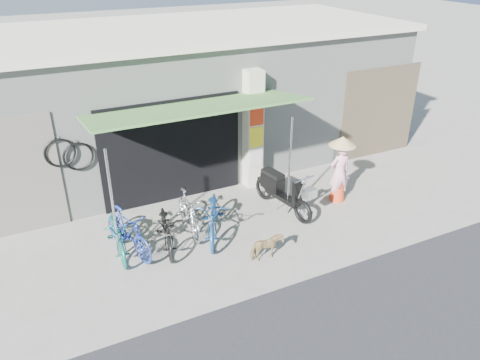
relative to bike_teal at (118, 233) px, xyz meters
name	(u,v)px	position (x,y,z in m)	size (l,w,h in m)	color
ground	(269,239)	(2.95, -0.94, -0.45)	(80.00, 80.00, 0.00)	gray
bicycle_shop	(183,93)	(2.94, 4.15, 1.39)	(12.30, 5.30, 3.66)	#A7ADA4
shop_pillar	(253,130)	(3.80, 1.50, 1.05)	(0.42, 0.44, 3.00)	beige
awning	(197,110)	(2.04, 0.68, 2.07)	(4.60, 1.88, 2.72)	#3E6E31
neighbour_right	(379,112)	(7.95, 1.65, 0.85)	(2.60, 0.06, 2.60)	brown
bike_teal	(118,233)	(0.00, 0.00, 0.00)	(0.59, 1.70, 0.89)	#16645A
bike_blue	(128,232)	(0.18, -0.12, 0.04)	(0.46, 1.62, 0.98)	navy
bike_black	(167,228)	(0.94, -0.23, -0.01)	(0.58, 1.65, 0.87)	black
bike_silver	(188,213)	(1.53, 0.10, 0.02)	(0.44, 1.55, 0.93)	#BABABF
bike_navy	(214,215)	(1.96, -0.28, 0.04)	(0.65, 1.86, 0.98)	#1D4B86
street_dog	(266,248)	(2.55, -1.53, -0.17)	(0.30, 0.65, 0.55)	tan
moped	(281,191)	(3.80, 0.03, 0.05)	(0.65, 1.93, 1.10)	black
nun	(340,169)	(5.29, -0.16, 0.38)	(0.64, 0.64, 1.66)	#F7A6C2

